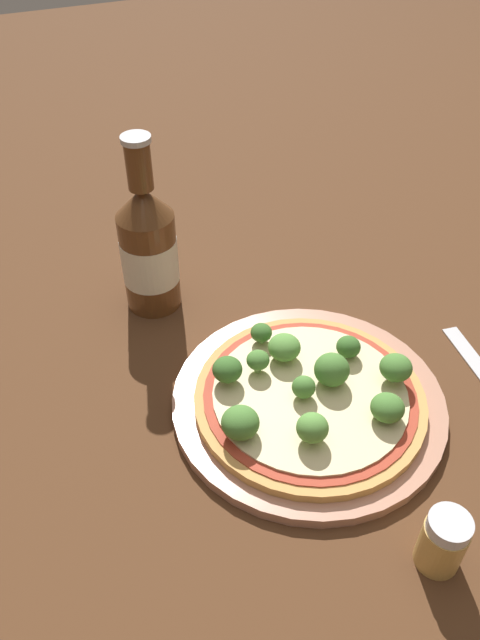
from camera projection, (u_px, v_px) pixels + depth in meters
ground_plane at (298, 409)px, 0.63m from camera, size 3.00×3.00×0.00m
plate at (310, 405)px, 0.63m from camera, size 0.28×0.28×0.01m
pizza at (310, 397)px, 0.62m from camera, size 0.23×0.23×0.01m
broccoli_floret_0 at (303, 387)px, 0.60m from camera, size 0.02×0.02×0.02m
broccoli_floret_1 at (312, 428)px, 0.56m from camera, size 0.03×0.03×0.03m
broccoli_floret_2 at (258, 360)px, 0.63m from camera, size 0.02×0.02×0.03m
broccoli_floret_3 at (348, 347)px, 0.64m from camera, size 0.03×0.03×0.02m
broccoli_floret_4 at (387, 408)px, 0.58m from camera, size 0.03×0.03×0.03m
broccoli_floret_5 at (330, 367)px, 0.62m from camera, size 0.04×0.04×0.03m
broccoli_floret_6 at (261, 333)px, 0.66m from camera, size 0.02×0.02×0.02m
broccoli_floret_7 at (284, 347)px, 0.64m from camera, size 0.03×0.03×0.03m
broccoli_floret_8 at (227, 370)px, 0.61m from camera, size 0.03×0.03×0.03m
broccoli_floret_9 at (396, 368)px, 0.61m from camera, size 0.03×0.03×0.03m
broccoli_floret_10 at (240, 423)px, 0.57m from camera, size 0.04×0.04×0.03m
beer_bottle at (149, 248)px, 0.71m from camera, size 0.07×0.07×0.21m
pepper_shaker at (443, 542)px, 0.49m from camera, size 0.04×0.04×0.06m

